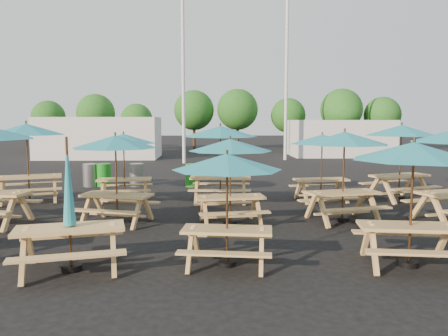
{
  "coord_description": "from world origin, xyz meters",
  "views": [
    {
      "loc": [
        -0.46,
        -12.35,
        2.65
      ],
      "look_at": [
        0.0,
        1.5,
        1.1
      ],
      "focal_mm": 35.0,
      "sensor_mm": 36.0,
      "label": 1
    }
  ],
  "objects_px": {
    "picnic_unit_7": "(230,149)",
    "waste_bin_0": "(90,175)",
    "picnic_unit_8": "(220,135)",
    "picnic_unit_11": "(322,143)",
    "picnic_unit_6": "(227,168)",
    "picnic_unit_9": "(414,157)",
    "picnic_unit_4": "(115,146)",
    "picnic_unit_2": "(26,133)",
    "waste_bin_3": "(193,175)",
    "picnic_unit_3": "(69,216)",
    "picnic_unit_5": "(124,142)",
    "picnic_unit_10": "(344,143)",
    "picnic_unit_14": "(401,134)",
    "waste_bin_2": "(137,175)",
    "waste_bin_1": "(104,175)"
  },
  "relations": [
    {
      "from": "picnic_unit_7",
      "to": "waste_bin_0",
      "type": "distance_m",
      "value": 8.48
    },
    {
      "from": "picnic_unit_8",
      "to": "picnic_unit_11",
      "type": "distance_m",
      "value": 3.28
    },
    {
      "from": "picnic_unit_6",
      "to": "picnic_unit_9",
      "type": "relative_size",
      "value": 0.9
    },
    {
      "from": "picnic_unit_4",
      "to": "picnic_unit_6",
      "type": "distance_m",
      "value": 4.29
    },
    {
      "from": "picnic_unit_2",
      "to": "picnic_unit_11",
      "type": "distance_m",
      "value": 9.42
    },
    {
      "from": "picnic_unit_6",
      "to": "waste_bin_0",
      "type": "height_order",
      "value": "picnic_unit_6"
    },
    {
      "from": "picnic_unit_2",
      "to": "waste_bin_0",
      "type": "distance_m",
      "value": 3.84
    },
    {
      "from": "picnic_unit_11",
      "to": "waste_bin_0",
      "type": "relative_size",
      "value": 2.62
    },
    {
      "from": "picnic_unit_6",
      "to": "waste_bin_3",
      "type": "height_order",
      "value": "picnic_unit_6"
    },
    {
      "from": "picnic_unit_3",
      "to": "picnic_unit_5",
      "type": "bearing_deg",
      "value": 79.32
    },
    {
      "from": "picnic_unit_2",
      "to": "picnic_unit_6",
      "type": "distance_m",
      "value": 8.83
    },
    {
      "from": "picnic_unit_6",
      "to": "picnic_unit_7",
      "type": "distance_m",
      "value": 3.12
    },
    {
      "from": "waste_bin_3",
      "to": "picnic_unit_5",
      "type": "bearing_deg",
      "value": -124.86
    },
    {
      "from": "picnic_unit_10",
      "to": "picnic_unit_5",
      "type": "bearing_deg",
      "value": 140.98
    },
    {
      "from": "picnic_unit_11",
      "to": "picnic_unit_10",
      "type": "bearing_deg",
      "value": -100.98
    },
    {
      "from": "picnic_unit_9",
      "to": "picnic_unit_14",
      "type": "bearing_deg",
      "value": 75.94
    },
    {
      "from": "picnic_unit_9",
      "to": "waste_bin_2",
      "type": "distance_m",
      "value": 11.84
    },
    {
      "from": "picnic_unit_3",
      "to": "waste_bin_2",
      "type": "bearing_deg",
      "value": 79.2
    },
    {
      "from": "picnic_unit_5",
      "to": "picnic_unit_11",
      "type": "relative_size",
      "value": 0.97
    },
    {
      "from": "picnic_unit_9",
      "to": "waste_bin_2",
      "type": "xyz_separation_m",
      "value": [
        -6.5,
        9.78,
        -1.53
      ]
    },
    {
      "from": "picnic_unit_5",
      "to": "waste_bin_0",
      "type": "relative_size",
      "value": 2.55
    },
    {
      "from": "picnic_unit_7",
      "to": "picnic_unit_8",
      "type": "relative_size",
      "value": 0.94
    },
    {
      "from": "picnic_unit_2",
      "to": "picnic_unit_6",
      "type": "relative_size",
      "value": 1.38
    },
    {
      "from": "picnic_unit_4",
      "to": "picnic_unit_11",
      "type": "height_order",
      "value": "picnic_unit_4"
    },
    {
      "from": "waste_bin_0",
      "to": "waste_bin_2",
      "type": "height_order",
      "value": "same"
    },
    {
      "from": "picnic_unit_3",
      "to": "waste_bin_3",
      "type": "height_order",
      "value": "picnic_unit_3"
    },
    {
      "from": "picnic_unit_7",
      "to": "waste_bin_1",
      "type": "height_order",
      "value": "picnic_unit_7"
    },
    {
      "from": "picnic_unit_9",
      "to": "waste_bin_3",
      "type": "distance_m",
      "value": 10.61
    },
    {
      "from": "picnic_unit_4",
      "to": "waste_bin_0",
      "type": "distance_m",
      "value": 6.86
    },
    {
      "from": "picnic_unit_14",
      "to": "picnic_unit_7",
      "type": "bearing_deg",
      "value": -170.27
    },
    {
      "from": "picnic_unit_14",
      "to": "waste_bin_0",
      "type": "xyz_separation_m",
      "value": [
        -11.0,
        3.23,
        -1.72
      ]
    },
    {
      "from": "picnic_unit_8",
      "to": "waste_bin_2",
      "type": "relative_size",
      "value": 2.77
    },
    {
      "from": "picnic_unit_3",
      "to": "picnic_unit_10",
      "type": "xyz_separation_m",
      "value": [
        5.9,
        3.53,
        1.09
      ]
    },
    {
      "from": "picnic_unit_11",
      "to": "waste_bin_3",
      "type": "height_order",
      "value": "picnic_unit_11"
    },
    {
      "from": "picnic_unit_9",
      "to": "picnic_unit_14",
      "type": "distance_m",
      "value": 7.05
    },
    {
      "from": "picnic_unit_7",
      "to": "picnic_unit_8",
      "type": "xyz_separation_m",
      "value": [
        -0.17,
        3.08,
        0.24
      ]
    },
    {
      "from": "picnic_unit_8",
      "to": "waste_bin_3",
      "type": "relative_size",
      "value": 2.77
    },
    {
      "from": "picnic_unit_10",
      "to": "waste_bin_2",
      "type": "relative_size",
      "value": 2.99
    },
    {
      "from": "picnic_unit_11",
      "to": "picnic_unit_3",
      "type": "bearing_deg",
      "value": -141.37
    },
    {
      "from": "picnic_unit_5",
      "to": "picnic_unit_14",
      "type": "distance_m",
      "value": 9.04
    },
    {
      "from": "picnic_unit_4",
      "to": "picnic_unit_7",
      "type": "distance_m",
      "value": 2.89
    },
    {
      "from": "picnic_unit_5",
      "to": "waste_bin_1",
      "type": "relative_size",
      "value": 2.55
    },
    {
      "from": "picnic_unit_10",
      "to": "picnic_unit_14",
      "type": "relative_size",
      "value": 0.88
    },
    {
      "from": "waste_bin_0",
      "to": "picnic_unit_3",
      "type": "bearing_deg",
      "value": -76.82
    },
    {
      "from": "picnic_unit_10",
      "to": "waste_bin_2",
      "type": "height_order",
      "value": "picnic_unit_10"
    },
    {
      "from": "picnic_unit_3",
      "to": "picnic_unit_14",
      "type": "xyz_separation_m",
      "value": [
        8.71,
        6.54,
        1.2
      ]
    },
    {
      "from": "picnic_unit_5",
      "to": "picnic_unit_9",
      "type": "distance_m",
      "value": 9.16
    },
    {
      "from": "picnic_unit_3",
      "to": "picnic_unit_5",
      "type": "height_order",
      "value": "picnic_unit_3"
    },
    {
      "from": "picnic_unit_4",
      "to": "picnic_unit_8",
      "type": "bearing_deg",
      "value": 61.63
    },
    {
      "from": "picnic_unit_9",
      "to": "picnic_unit_14",
      "type": "xyz_separation_m",
      "value": [
        2.67,
        6.52,
        0.19
      ]
    }
  ]
}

